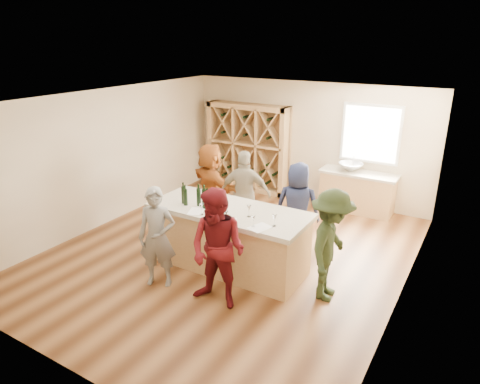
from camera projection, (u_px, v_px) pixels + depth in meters
The scene contains 35 objects.
floor at pixel (230, 255), 7.94m from camera, with size 6.00×7.00×0.10m, color brown.
ceiling at pixel (228, 96), 6.95m from camera, with size 6.00×7.00×0.10m, color white.
wall_back at pixel (308, 141), 10.31m from camera, with size 6.00×0.10×2.80m, color beige.
wall_front at pixel (53, 271), 4.58m from camera, with size 6.00×0.10×2.80m, color beige.
wall_left at pixel (106, 157), 8.92m from camera, with size 0.10×7.00×2.80m, color beige.
wall_right at pixel (413, 217), 5.98m from camera, with size 0.10×7.00×2.80m, color beige.
window_frame at pixel (371, 134), 9.40m from camera, with size 1.30×0.06×1.30m, color white.
window_pane at pixel (370, 134), 9.37m from camera, with size 1.18×0.01×1.18m, color white.
wine_rack at pixel (248, 147), 10.91m from camera, with size 2.20×0.45×2.20m, color tan.
back_counter_base at pixel (357, 193), 9.68m from camera, with size 1.60×0.58×0.86m, color tan.
back_counter_top at pixel (359, 174), 9.53m from camera, with size 1.70×0.62×0.06m, color beige.
sink at pixel (351, 167), 9.58m from camera, with size 0.54×0.54×0.19m, color silver.
faucet at pixel (353, 163), 9.70m from camera, with size 0.02×0.02×0.30m, color silver.
tasting_counter_base at pixel (229, 240), 7.29m from camera, with size 2.60×1.00×1.00m, color tan.
tasting_counter_top at pixel (229, 211), 7.11m from camera, with size 2.72×1.12×0.08m, color beige.
wine_bottle_a at pixel (184, 195), 7.27m from camera, with size 0.07×0.07×0.30m, color black.
wine_bottle_b at pixel (185, 197), 7.20m from camera, with size 0.07×0.07×0.28m, color black.
wine_bottle_c at pixel (199, 197), 7.17m from camera, with size 0.07×0.07×0.30m, color black.
wine_bottle_d at pixel (204, 199), 7.06m from camera, with size 0.08×0.08×0.33m, color black.
wine_bottle_e at pixel (208, 201), 7.04m from camera, with size 0.07×0.07×0.28m, color black.
wine_glass_a at pixel (201, 210), 6.82m from camera, with size 0.07×0.07×0.18m, color white.
wine_glass_b at pixel (226, 217), 6.55m from camera, with size 0.07×0.07×0.18m, color white.
wine_glass_c at pixel (254, 222), 6.40m from camera, with size 0.06×0.06×0.16m, color white.
wine_glass_d at pixel (249, 211), 6.74m from camera, with size 0.08×0.08×0.20m, color white.
wine_glass_e at pixel (274, 220), 6.41m from camera, with size 0.07×0.07×0.19m, color white.
tasting_menu_a at pixel (196, 211), 6.99m from camera, with size 0.23×0.32×0.00m, color white.
tasting_menu_b at pixel (225, 220), 6.65m from camera, with size 0.24×0.32×0.00m, color white.
tasting_menu_c at pixel (260, 228), 6.39m from camera, with size 0.24×0.33×0.00m, color white.
person_near_left at pixel (157, 237), 6.67m from camera, with size 0.60×0.44×1.64m, color slate.
person_near_right at pixel (218, 249), 6.11m from camera, with size 0.88×0.48×1.81m, color #590F14.
person_server at pixel (331, 246), 6.30m from camera, with size 1.12×0.52×1.74m, color #263319.
person_far_mid at pixel (245, 194), 8.34m from camera, with size 1.02×0.52×1.74m, color gray.
person_far_right at pixel (297, 207), 7.83m from camera, with size 0.81×0.53×1.67m, color #191E38.
person_far_left at pixel (211, 185), 8.84m from camera, with size 1.62×0.58×1.75m, color #994C19.
wine_bottle_f at pixel (221, 207), 6.78m from camera, with size 0.07×0.07×0.30m, color black.
Camera 1 is at (3.79, -5.96, 3.78)m, focal length 32.00 mm.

